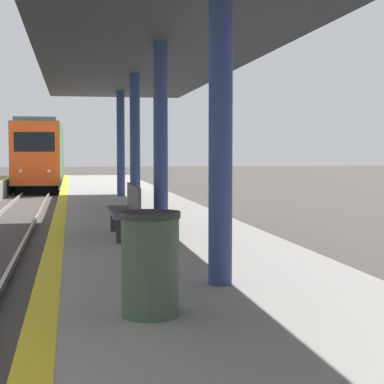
{
  "coord_description": "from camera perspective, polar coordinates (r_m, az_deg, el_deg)",
  "views": [
    {
      "loc": [
        1.93,
        -1.1,
        2.43
      ],
      "look_at": [
        5.42,
        17.36,
        1.23
      ],
      "focal_mm": 60.0,
      "sensor_mm": 36.0,
      "label": 1
    }
  ],
  "objects": [
    {
      "name": "station_canopy",
      "position": [
        12.26,
        -2.83,
        13.15
      ],
      "size": [
        4.77,
        24.6,
        3.74
      ],
      "color": "navy",
      "rests_on": "platform_right"
    },
    {
      "name": "trash_bin",
      "position": [
        5.95,
        -3.73,
        -6.36
      ],
      "size": [
        0.56,
        0.56,
        0.97
      ],
      "color": "#384C38",
      "rests_on": "platform_right"
    },
    {
      "name": "train",
      "position": [
        44.32,
        -13.21,
        3.25
      ],
      "size": [
        2.69,
        17.68,
        4.32
      ],
      "color": "black",
      "rests_on": "ground"
    },
    {
      "name": "bench",
      "position": [
        11.44,
        -5.81,
        -1.5
      ],
      "size": [
        0.44,
        1.97,
        0.92
      ],
      "color": "#4C4C51",
      "rests_on": "platform_right"
    }
  ]
}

